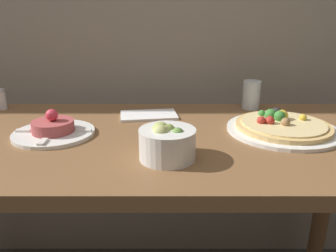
# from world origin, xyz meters

# --- Properties ---
(dining_table) EXTENTS (1.49, 0.64, 0.73)m
(dining_table) POSITION_xyz_m (0.00, 0.32, 0.63)
(dining_table) COLOR brown
(dining_table) RESTS_ON ground_plane
(pizza_plate) EXTENTS (0.31, 0.31, 0.05)m
(pizza_plate) POSITION_xyz_m (0.40, 0.35, 0.75)
(pizza_plate) COLOR white
(pizza_plate) RESTS_ON dining_table
(tartare_plate) EXTENTS (0.22, 0.22, 0.07)m
(tartare_plate) POSITION_xyz_m (-0.23, 0.32, 0.75)
(tartare_plate) COLOR white
(tartare_plate) RESTS_ON dining_table
(small_bowl) EXTENTS (0.13, 0.13, 0.09)m
(small_bowl) POSITION_xyz_m (0.08, 0.17, 0.77)
(small_bowl) COLOR white
(small_bowl) RESTS_ON dining_table
(drinking_glass) EXTENTS (0.06, 0.06, 0.10)m
(drinking_glass) POSITION_xyz_m (0.37, 0.58, 0.78)
(drinking_glass) COLOR silver
(drinking_glass) RESTS_ON dining_table
(napkin) EXTENTS (0.19, 0.13, 0.01)m
(napkin) POSITION_xyz_m (0.02, 0.49, 0.74)
(napkin) COLOR white
(napkin) RESTS_ON dining_table
(salt_shaker) EXTENTS (0.03, 0.03, 0.07)m
(salt_shaker) POSITION_xyz_m (-0.49, 0.57, 0.77)
(salt_shaker) COLOR silver
(salt_shaker) RESTS_ON dining_table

